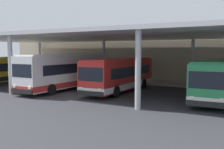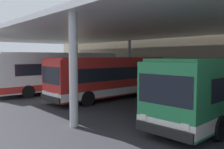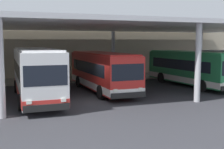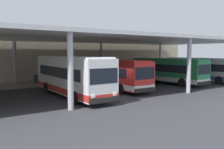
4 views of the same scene
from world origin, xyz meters
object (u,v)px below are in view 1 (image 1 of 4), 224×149
bus_far_bay (215,79)px  trash_bin (110,75)px  bench_waiting (125,76)px  bus_middle_bay (120,74)px  bus_nearest_bay (4,70)px  bus_second_bay (66,71)px

bus_far_bay → trash_bin: size_ratio=10.85×
bus_far_bay → bench_waiting: (-12.05, 7.93, -0.99)m
bus_middle_bay → bus_far_bay: same height
bus_nearest_bay → bench_waiting: bearing=38.2°
bus_middle_bay → bus_far_bay: (8.54, 0.04, 0.00)m
bus_far_bay → bus_nearest_bay: bearing=-177.0°
bus_nearest_bay → bus_middle_bay: size_ratio=1.00×
bus_nearest_bay → bench_waiting: 14.88m
bus_nearest_bay → bus_far_bay: same height
trash_bin → bus_far_bay: bearing=-28.9°
bus_nearest_bay → bus_middle_bay: bearing=4.6°
bus_second_bay → bus_far_bay: size_ratio=1.07×
bus_far_bay → trash_bin: (-14.26, 7.88, -0.98)m
bus_second_bay → bench_waiting: size_ratio=6.31×
bus_second_bay → bench_waiting: (1.93, 9.46, -1.18)m
bus_second_bay → trash_bin: bearing=91.6°
bus_middle_bay → trash_bin: size_ratio=10.77×
bus_far_bay → trash_bin: bearing=151.1°
bench_waiting → bus_nearest_bay: bearing=-141.8°
bus_second_bay → bus_middle_bay: 5.64m
bus_second_bay → trash_bin: bus_second_bay is taller
bench_waiting → trash_bin: (-2.20, -0.04, 0.01)m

